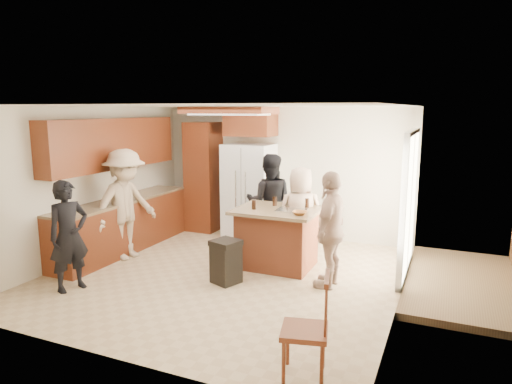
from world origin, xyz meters
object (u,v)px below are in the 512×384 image
at_px(person_side_right, 331,230).
at_px(trash_bin, 226,261).
at_px(person_behind_left, 269,202).
at_px(person_counter, 126,205).
at_px(refrigerator, 249,191).
at_px(person_behind_right, 300,215).
at_px(person_front_left, 69,236).
at_px(spindle_chair, 307,331).
at_px(kitchen_island, 277,237).

distance_m(person_side_right, trash_bin, 1.55).
height_order(person_behind_left, person_side_right, person_behind_left).
bearing_deg(person_counter, refrigerator, -22.11).
distance_m(person_behind_right, person_side_right, 1.11).
distance_m(person_counter, trash_bin, 2.12).
bearing_deg(person_behind_left, person_front_left, 39.01).
xyz_separation_m(person_behind_right, spindle_chair, (1.07, -3.11, -0.32)).
height_order(person_behind_right, kitchen_island, person_behind_right).
relative_size(person_behind_left, kitchen_island, 1.33).
bearing_deg(trash_bin, person_behind_left, 91.23).
bearing_deg(kitchen_island, person_counter, -165.87).
bearing_deg(person_counter, person_behind_left, -43.44).
bearing_deg(person_front_left, trash_bin, -41.62).
height_order(person_front_left, kitchen_island, person_front_left).
height_order(refrigerator, trash_bin, refrigerator).
height_order(person_side_right, trash_bin, person_side_right).
relative_size(person_side_right, trash_bin, 2.60).
bearing_deg(person_front_left, person_behind_left, -14.18).
relative_size(person_side_right, person_counter, 0.90).
xyz_separation_m(person_front_left, spindle_chair, (3.59, -0.73, -0.31)).
bearing_deg(person_counter, person_side_right, -76.93).
xyz_separation_m(person_front_left, trash_bin, (1.84, 1.06, -0.44)).
distance_m(person_behind_left, spindle_chair, 3.99).
relative_size(person_front_left, spindle_chair, 1.53).
relative_size(person_counter, trash_bin, 2.89).
bearing_deg(person_behind_left, kitchen_island, 100.78).
xyz_separation_m(person_front_left, kitchen_island, (2.26, 2.00, -0.29)).
bearing_deg(kitchen_island, person_behind_left, 119.11).
height_order(refrigerator, spindle_chair, refrigerator).
height_order(person_front_left, person_behind_right, person_behind_right).
relative_size(person_front_left, refrigerator, 0.85).
bearing_deg(person_front_left, spindle_chair, -82.96).
height_order(kitchen_island, trash_bin, kitchen_island).
relative_size(person_behind_left, person_behind_right, 1.09).
bearing_deg(kitchen_island, spindle_chair, -64.00).
bearing_deg(person_side_right, person_front_left, -61.75).
bearing_deg(person_behind_right, person_counter, -6.72).
bearing_deg(trash_bin, refrigerator, 106.49).
bearing_deg(person_behind_right, person_front_left, 16.41).
relative_size(person_front_left, person_side_right, 0.93).
bearing_deg(person_side_right, person_behind_left, -129.20).
xyz_separation_m(kitchen_island, spindle_chair, (1.33, -2.73, -0.02)).
height_order(person_behind_left, refrigerator, refrigerator).
distance_m(person_side_right, kitchen_island, 1.13).
xyz_separation_m(refrigerator, spindle_chair, (2.45, -4.15, -0.45)).
relative_size(person_front_left, person_behind_left, 0.90).
bearing_deg(person_front_left, refrigerator, 0.01).
relative_size(person_side_right, spindle_chair, 1.64).
distance_m(person_behind_left, person_behind_right, 0.84).
relative_size(person_behind_right, spindle_chair, 1.57).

